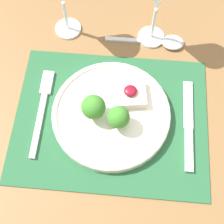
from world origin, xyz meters
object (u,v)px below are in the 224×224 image
object	(u,v)px
dinner_plate	(112,113)
spoon	(164,42)
knife	(188,130)
fork	(42,106)

from	to	relation	value
dinner_plate	spoon	distance (m)	0.22
knife	spoon	size ratio (longest dim) A/B	1.09
fork	spoon	size ratio (longest dim) A/B	1.09
spoon	fork	bearing A→B (deg)	-145.92
dinner_plate	spoon	size ratio (longest dim) A/B	1.33
fork	spoon	world-z (taller)	spoon
fork	knife	xyz separation A→B (m)	(0.31, -0.03, 0.00)
dinner_plate	knife	bearing A→B (deg)	-7.30
dinner_plate	fork	bearing A→B (deg)	176.49
dinner_plate	fork	world-z (taller)	dinner_plate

